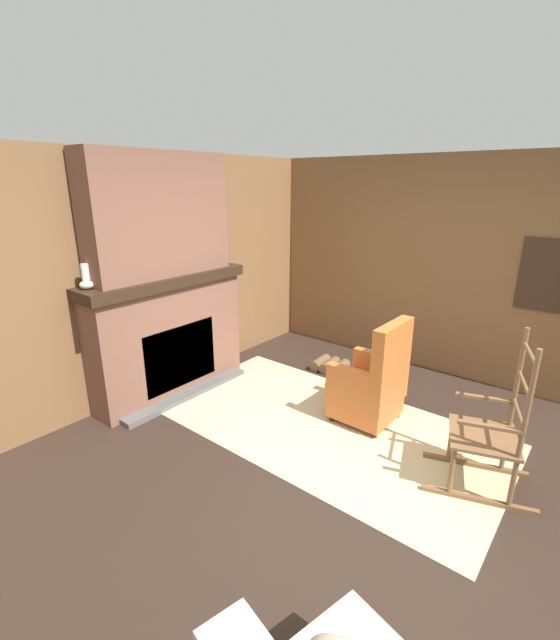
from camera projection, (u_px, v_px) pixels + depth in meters
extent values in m
plane|color=#2D2119|center=(341.00, 468.00, 3.53)|extent=(14.00, 14.00, 0.00)
cube|color=brown|center=(152.00, 276.00, 4.59)|extent=(0.06, 5.40, 2.56)
cube|color=brown|center=(457.00, 270.00, 4.93)|extent=(5.40, 0.06, 2.56)
cube|color=brown|center=(169.00, 340.00, 4.67)|extent=(0.38, 1.76, 1.21)
cube|color=black|center=(179.00, 355.00, 4.62)|extent=(0.08, 0.92, 0.68)
cube|color=#565451|center=(189.00, 394.00, 4.68)|extent=(0.16, 1.58, 0.06)
cube|color=black|center=(164.00, 280.00, 4.46)|extent=(0.48, 1.86, 0.11)
cube|color=brown|center=(159.00, 215.00, 4.26)|extent=(0.34, 1.55, 1.22)
cube|color=#C6B789|center=(323.00, 425.00, 4.14)|extent=(3.28, 1.74, 0.01)
cube|color=#C6662D|center=(365.00, 403.00, 4.20)|extent=(0.56, 0.57, 0.24)
cube|color=#C6662D|center=(366.00, 389.00, 4.15)|extent=(0.59, 0.60, 0.18)
cube|color=#C6662D|center=(392.00, 356.00, 3.88)|extent=(0.13, 0.59, 0.63)
cube|color=#C6662D|center=(352.00, 380.00, 3.92)|extent=(0.52, 0.09, 0.20)
cube|color=#C6662D|center=(378.00, 363.00, 4.29)|extent=(0.52, 0.09, 0.20)
cylinder|color=#332319|center=(332.00, 418.00, 4.21)|extent=(0.05, 0.05, 0.06)
cylinder|color=#332319|center=(356.00, 400.00, 4.56)|extent=(0.05, 0.05, 0.06)
cylinder|color=#332319|center=(374.00, 435.00, 3.93)|extent=(0.05, 0.05, 0.06)
cylinder|color=#332319|center=(397.00, 415.00, 4.28)|extent=(0.05, 0.05, 0.06)
cube|color=brown|center=(478.00, 500.00, 3.14)|extent=(0.77, 0.30, 0.04)
cube|color=brown|center=(474.00, 465.00, 3.53)|extent=(0.77, 0.30, 0.04)
cylinder|color=brown|center=(452.00, 470.00, 3.14)|extent=(0.05, 0.05, 0.38)
cylinder|color=brown|center=(451.00, 438.00, 3.53)|extent=(0.05, 0.05, 0.38)
cylinder|color=brown|center=(513.00, 483.00, 3.01)|extent=(0.05, 0.05, 0.38)
cylinder|color=brown|center=(505.00, 448.00, 3.40)|extent=(0.05, 0.05, 0.38)
cube|color=brown|center=(483.00, 436.00, 3.21)|extent=(0.61, 0.64, 0.02)
cylinder|color=brown|center=(528.00, 407.00, 2.82)|extent=(0.05, 0.05, 0.83)
cylinder|color=brown|center=(518.00, 380.00, 3.21)|extent=(0.05, 0.05, 0.83)
cylinder|color=brown|center=(519.00, 413.00, 3.07)|extent=(0.16, 0.41, 0.03)
cylinder|color=brown|center=(524.00, 384.00, 3.00)|extent=(0.16, 0.41, 0.03)
cylinder|color=brown|center=(530.00, 353.00, 2.93)|extent=(0.16, 0.41, 0.03)
cube|color=brown|center=(490.00, 427.00, 2.95)|extent=(0.41, 0.18, 0.02)
cube|color=brown|center=(485.00, 398.00, 3.34)|extent=(0.41, 0.18, 0.02)
cylinder|color=brown|center=(320.00, 363.00, 5.40)|extent=(0.16, 0.33, 0.14)
cylinder|color=brown|center=(330.00, 365.00, 5.33)|extent=(0.16, 0.33, 0.14)
cylinder|color=brown|center=(340.00, 368.00, 5.25)|extent=(0.16, 0.33, 0.14)
ellipsoid|color=silver|center=(87.00, 285.00, 3.86)|extent=(0.13, 0.13, 0.08)
cylinder|color=white|center=(85.00, 272.00, 3.82)|extent=(0.07, 0.07, 0.15)
cube|color=brown|center=(175.00, 266.00, 4.57)|extent=(0.13, 0.24, 0.14)
cube|color=silver|center=(179.00, 266.00, 4.53)|extent=(0.01, 0.04, 0.02)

